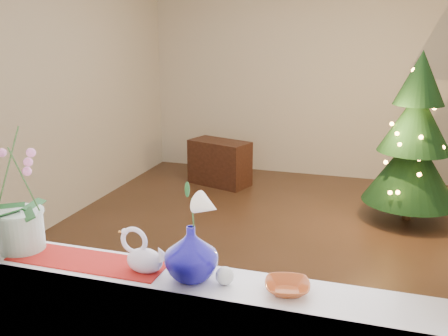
# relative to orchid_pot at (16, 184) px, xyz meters

# --- Properties ---
(ground) EXTENTS (5.00, 5.00, 0.00)m
(ground) POSITION_rel_orchid_pot_xyz_m (0.72, 2.35, -1.23)
(ground) COLOR #3A2617
(ground) RESTS_ON ground
(wall_back) EXTENTS (4.50, 0.10, 2.70)m
(wall_back) POSITION_rel_orchid_pot_xyz_m (0.72, 4.85, 0.12)
(wall_back) COLOR beige
(wall_back) RESTS_ON ground
(wall_front) EXTENTS (4.50, 0.10, 2.70)m
(wall_front) POSITION_rel_orchid_pot_xyz_m (0.72, -0.15, 0.12)
(wall_front) COLOR beige
(wall_front) RESTS_ON ground
(wall_left) EXTENTS (0.10, 5.00, 2.70)m
(wall_left) POSITION_rel_orchid_pot_xyz_m (-1.53, 2.35, 0.12)
(wall_left) COLOR beige
(wall_left) RESTS_ON ground
(windowsill) EXTENTS (2.20, 0.26, 0.04)m
(windowsill) POSITION_rel_orchid_pot_xyz_m (0.72, -0.02, -0.33)
(windowsill) COLOR white
(windowsill) RESTS_ON window_apron
(window_frame) EXTENTS (2.22, 0.06, 1.60)m
(window_frame) POSITION_rel_orchid_pot_xyz_m (0.72, -0.12, 0.47)
(window_frame) COLOR white
(window_frame) RESTS_ON windowsill
(runner) EXTENTS (0.70, 0.20, 0.01)m
(runner) POSITION_rel_orchid_pot_xyz_m (0.34, -0.02, -0.31)
(runner) COLOR maroon
(runner) RESTS_ON windowsill
(orchid_pot) EXTENTS (0.24, 0.24, 0.62)m
(orchid_pot) POSITION_rel_orchid_pot_xyz_m (0.00, 0.00, 0.00)
(orchid_pot) COLOR white
(orchid_pot) RESTS_ON windowsill
(swan) EXTENTS (0.23, 0.17, 0.18)m
(swan) POSITION_rel_orchid_pot_xyz_m (0.62, -0.03, -0.22)
(swan) COLOR silver
(swan) RESTS_ON windowsill
(blue_vase) EXTENTS (0.29, 0.29, 0.26)m
(blue_vase) POSITION_rel_orchid_pot_xyz_m (0.83, -0.02, -0.18)
(blue_vase) COLOR #0B0667
(blue_vase) RESTS_ON windowsill
(lily) EXTENTS (0.14, 0.08, 0.19)m
(lily) POSITION_rel_orchid_pot_xyz_m (0.83, -0.02, 0.04)
(lily) COLOR white
(lily) RESTS_ON blue_vase
(paperweight) EXTENTS (0.09, 0.09, 0.07)m
(paperweight) POSITION_rel_orchid_pot_xyz_m (0.97, -0.03, -0.28)
(paperweight) COLOR silver
(paperweight) RESTS_ON windowsill
(amber_dish) EXTENTS (0.17, 0.17, 0.04)m
(amber_dish) POSITION_rel_orchid_pot_xyz_m (1.21, -0.02, -0.29)
(amber_dish) COLOR #9D4119
(amber_dish) RESTS_ON windowsill
(xmas_tree) EXTENTS (1.12, 1.12, 1.71)m
(xmas_tree) POSITION_rel_orchid_pot_xyz_m (1.84, 3.46, -0.38)
(xmas_tree) COLOR black
(xmas_tree) RESTS_ON ground
(side_table) EXTENTS (0.83, 0.59, 0.56)m
(side_table) POSITION_rel_orchid_pot_xyz_m (-0.37, 4.05, -0.95)
(side_table) COLOR black
(side_table) RESTS_ON ground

